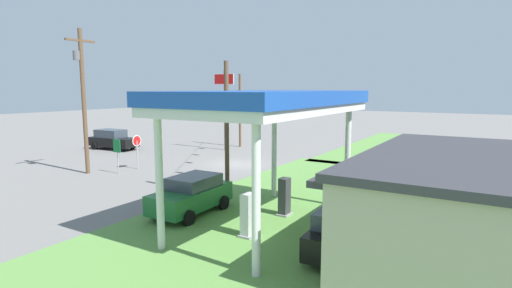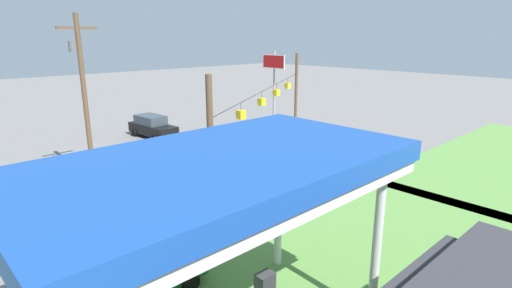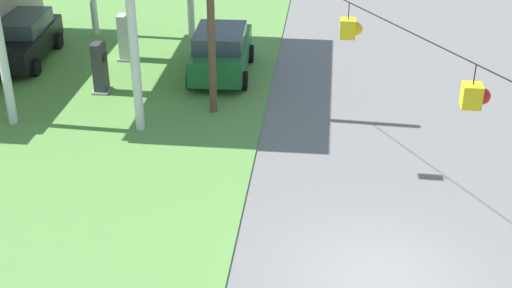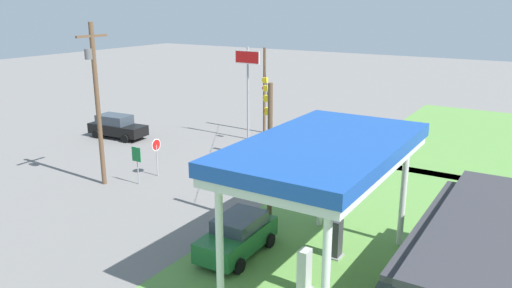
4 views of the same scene
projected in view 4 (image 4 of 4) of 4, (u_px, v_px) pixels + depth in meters
name	position (u px, v px, depth m)	size (l,w,h in m)	color
ground_plane	(266.00, 167.00, 34.35)	(160.00, 160.00, 0.00)	slate
gas_station_canopy	(325.00, 153.00, 19.41)	(9.96, 5.49, 5.78)	silver
fuel_pump_near	(336.00, 240.00, 21.90)	(0.71, 0.56, 1.79)	gray
fuel_pump_far	(304.00, 272.00, 19.32)	(0.71, 0.56, 1.79)	gray
car_at_pumps_front	(238.00, 235.00, 22.19)	(4.37, 2.21, 1.80)	#1E602D
car_on_crossroad	(117.00, 126.00, 41.58)	(2.39, 5.15, 1.93)	black
stop_sign_roadside	(156.00, 149.00, 32.13)	(0.80, 0.08, 2.50)	#99999E
stop_sign_overhead	(248.00, 75.00, 39.98)	(0.22, 2.26, 7.56)	gray
route_sign	(137.00, 158.00, 30.63)	(0.10, 0.70, 2.40)	gray
utility_pole_main	(96.00, 97.00, 29.67)	(2.20, 0.44, 9.86)	brown
signal_span_gantry	(266.00, 110.00, 33.26)	(16.49, 10.24, 7.31)	brown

